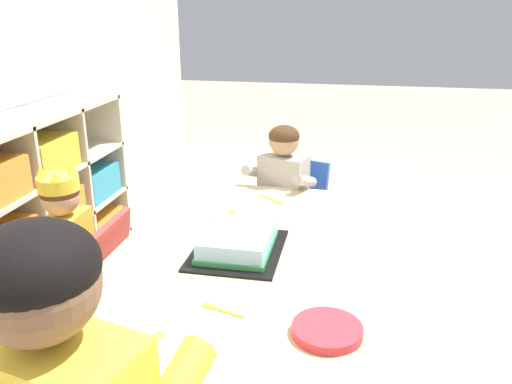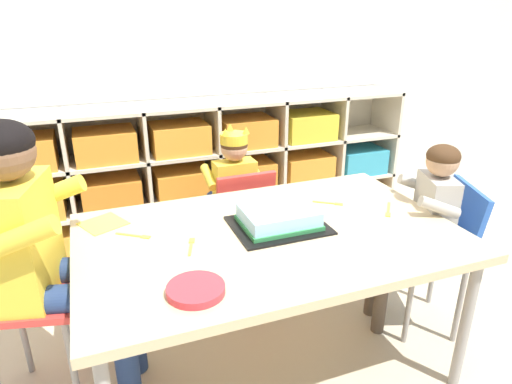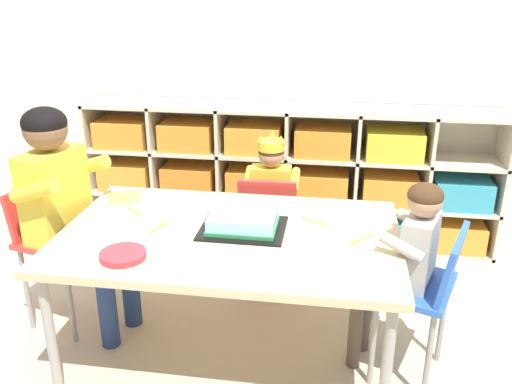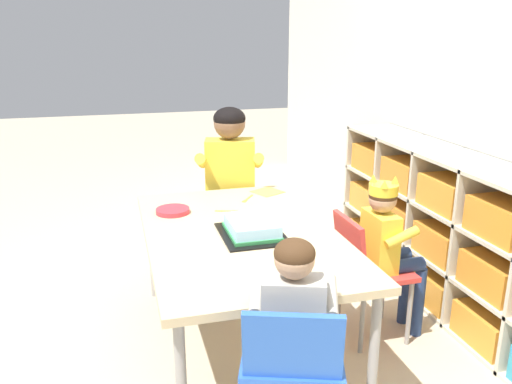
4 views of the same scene
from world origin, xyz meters
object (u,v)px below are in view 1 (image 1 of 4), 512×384
object	(u,v)px
classroom_chair_guest_side	(287,214)
fork_near_child_seat	(225,214)
birthday_cake_on_tray	(238,242)
paper_plate_stack	(327,330)
guest_at_table_side	(278,195)
activity_table	(246,271)
fork_by_napkin	(272,200)
child_with_crown	(56,250)
fork_at_table_front_edge	(142,343)
classroom_chair_blue	(88,286)
fork_scattered_mid_table	(220,310)

from	to	relation	value
classroom_chair_guest_side	fork_near_child_seat	distance (m)	0.52
birthday_cake_on_tray	fork_near_child_seat	bearing A→B (deg)	22.28
paper_plate_stack	guest_at_table_side	bearing A→B (deg)	15.15
activity_table	fork_by_napkin	world-z (taller)	fork_by_napkin
fork_by_napkin	classroom_chair_guest_side	bearing A→B (deg)	-57.75
activity_table	child_with_crown	bearing A→B (deg)	83.30
birthday_cake_on_tray	fork_at_table_front_edge	bearing A→B (deg)	167.89
fork_near_child_seat	guest_at_table_side	bearing A→B (deg)	-166.27
guest_at_table_side	classroom_chair_blue	bearing A→B (deg)	-114.48
paper_plate_stack	birthday_cake_on_tray	bearing A→B (deg)	38.20
activity_table	fork_scattered_mid_table	distance (m)	0.30
fork_by_napkin	paper_plate_stack	bearing A→B (deg)	146.23
fork_scattered_mid_table	fork_near_child_seat	xyz separation A→B (m)	(0.64, 0.15, 0.00)
child_with_crown	paper_plate_stack	bearing A→B (deg)	65.51
guest_at_table_side	fork_near_child_seat	world-z (taller)	guest_at_table_side
classroom_chair_blue	fork_by_napkin	xyz separation A→B (m)	(0.44, -0.60, 0.22)
classroom_chair_blue	fork_by_napkin	bearing A→B (deg)	125.33
guest_at_table_side	fork_near_child_seat	distance (m)	0.40
classroom_chair_blue	birthday_cake_on_tray	size ratio (longest dim) A/B	1.85
fork_scattered_mid_table	guest_at_table_side	bearing A→B (deg)	108.47
guest_at_table_side	fork_at_table_front_edge	xyz separation A→B (m)	(-1.18, 0.14, 0.05)
birthday_cake_on_tray	fork_by_napkin	bearing A→B (deg)	-3.74
fork_by_napkin	child_with_crown	bearing A→B (deg)	70.28
classroom_chair_guest_side	paper_plate_stack	world-z (taller)	classroom_chair_guest_side
child_with_crown	fork_at_table_front_edge	bearing A→B (deg)	44.79
classroom_chair_blue	birthday_cake_on_tray	xyz separation A→B (m)	(-0.04, -0.57, 0.25)
classroom_chair_blue	paper_plate_stack	size ratio (longest dim) A/B	3.77
birthday_cake_on_tray	fork_near_child_seat	distance (m)	0.32
activity_table	fork_near_child_seat	world-z (taller)	fork_near_child_seat
birthday_cake_on_tray	fork_by_napkin	distance (m)	0.48
child_with_crown	fork_at_table_front_edge	size ratio (longest dim) A/B	6.98
activity_table	child_with_crown	world-z (taller)	child_with_crown
guest_at_table_side	paper_plate_stack	bearing A→B (deg)	-55.42
birthday_cake_on_tray	fork_at_table_front_edge	xyz separation A→B (m)	(-0.52, 0.11, -0.03)
fork_near_child_seat	classroom_chair_blue	bearing A→B (deg)	-25.13
activity_table	paper_plate_stack	size ratio (longest dim) A/B	8.05
classroom_chair_blue	paper_plate_stack	world-z (taller)	classroom_chair_blue
paper_plate_stack	fork_scattered_mid_table	world-z (taller)	paper_plate_stack
fork_near_child_seat	activity_table	bearing A→B (deg)	60.35
child_with_crown	fork_at_table_front_edge	xyz separation A→B (m)	(-0.56, -0.57, 0.08)
fork_by_napkin	fork_near_child_seat	size ratio (longest dim) A/B	1.10
activity_table	guest_at_table_side	world-z (taller)	guest_at_table_side
child_with_crown	guest_at_table_side	world-z (taller)	guest_at_table_side
guest_at_table_side	fork_scattered_mid_table	xyz separation A→B (m)	(-1.01, -0.00, 0.05)
birthday_cake_on_tray	fork_near_child_seat	world-z (taller)	birthday_cake_on_tray
classroom_chair_blue	paper_plate_stack	bearing A→B (deg)	62.88
guest_at_table_side	birthday_cake_on_tray	size ratio (longest dim) A/B	2.46
classroom_chair_guest_side	fork_scattered_mid_table	distance (m)	1.11
fork_by_napkin	fork_scattered_mid_table	bearing A→B (deg)	128.41
classroom_chair_blue	birthday_cake_on_tray	world-z (taller)	birthday_cake_on_tray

